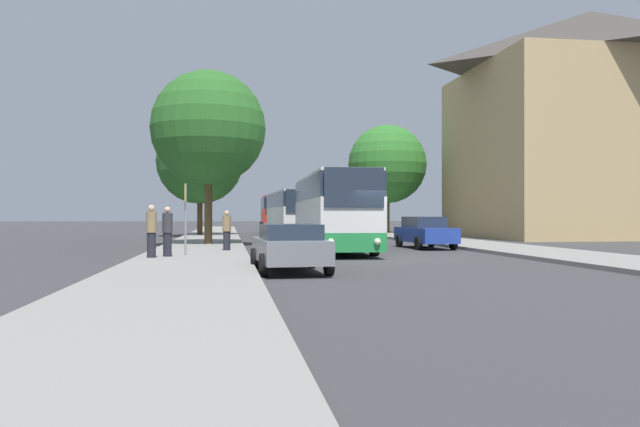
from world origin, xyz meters
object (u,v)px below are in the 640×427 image
at_px(parked_car_left_curb, 290,247).
at_px(tree_left_near, 200,161).
at_px(bus_front, 332,211).
at_px(pedestrian_waiting_far, 151,231).
at_px(bus_rear, 277,214).
at_px(tree_right_near, 387,164).
at_px(parked_car_right_near, 425,232).
at_px(pedestrian_waiting_near, 167,231).
at_px(bus_stop_sign, 186,211).
at_px(pedestrian_walking_back, 227,230).
at_px(tree_left_far, 208,128).
at_px(bus_middle, 293,214).

bearing_deg(parked_car_left_curb, tree_left_near, 94.49).
xyz_separation_m(bus_front, pedestrian_waiting_far, (-7.24, -5.52, -0.72)).
distance_m(bus_rear, tree_right_near, 10.80).
height_order(pedestrian_waiting_far, tree_right_near, tree_right_near).
distance_m(parked_car_left_curb, pedestrian_waiting_far, 6.29).
xyz_separation_m(parked_car_right_near, pedestrian_waiting_near, (-11.60, -6.60, 0.24)).
bearing_deg(tree_left_near, bus_stop_sign, -88.67).
bearing_deg(tree_left_near, parked_car_left_curb, -82.72).
relative_size(bus_front, pedestrian_waiting_far, 6.41).
relative_size(pedestrian_walking_back, tree_left_far, 0.19).
distance_m(bus_front, pedestrian_waiting_near, 8.42).
bearing_deg(parked_car_left_curb, tree_right_near, 68.24).
bearing_deg(parked_car_right_near, pedestrian_walking_back, 14.65).
relative_size(bus_middle, pedestrian_waiting_near, 6.07).
distance_m(bus_middle, parked_car_right_near, 14.23).
relative_size(bus_front, tree_left_near, 1.33).
distance_m(parked_car_left_curb, tree_left_far, 15.97).
xyz_separation_m(parked_car_left_curb, pedestrian_waiting_near, (-3.85, 5.10, 0.32)).
relative_size(bus_middle, bus_rear, 0.98).
bearing_deg(tree_left_far, bus_front, -40.09).
height_order(bus_rear, tree_left_near, tree_left_near).
bearing_deg(tree_left_near, pedestrian_waiting_near, -90.06).
bearing_deg(parked_car_left_curb, bus_front, 71.09).
relative_size(bus_middle, tree_left_near, 1.22).
xyz_separation_m(parked_car_left_curb, tree_left_near, (-3.82, 29.90, 4.96)).
xyz_separation_m(bus_stop_sign, tree_left_far, (0.54, 9.10, 4.29)).
bearing_deg(pedestrian_waiting_far, tree_left_near, -154.55).
bearing_deg(pedestrian_waiting_far, bus_front, 153.90).
bearing_deg(bus_middle, parked_car_right_near, -70.98).
height_order(bus_rear, tree_left_far, tree_left_far).
relative_size(bus_stop_sign, tree_right_near, 0.29).
distance_m(parked_car_right_near, bus_stop_sign, 12.57).
bearing_deg(tree_left_far, pedestrian_waiting_far, -98.92).
height_order(tree_left_far, tree_right_near, tree_right_near).
xyz_separation_m(bus_middle, pedestrian_waiting_near, (-6.50, -19.86, -0.68)).
relative_size(bus_rear, parked_car_right_near, 2.37).
relative_size(bus_front, parked_car_right_near, 2.51).
distance_m(tree_left_near, tree_left_far, 15.14).
bearing_deg(tree_right_near, bus_middle, -135.56).
xyz_separation_m(bus_rear, parked_car_left_curb, (-2.54, -37.87, -0.99)).
relative_size(parked_car_right_near, tree_left_near, 0.53).
bearing_deg(bus_middle, parked_car_left_curb, -98.07).
xyz_separation_m(bus_rear, parked_car_right_near, (5.21, -26.17, -0.92)).
distance_m(bus_rear, tree_left_far, 24.06).
xyz_separation_m(bus_middle, parked_car_right_near, (5.10, -13.26, -0.92)).
distance_m(pedestrian_waiting_near, tree_left_near, 25.23).
xyz_separation_m(parked_car_right_near, tree_right_near, (3.84, 22.02, 5.14)).
bearing_deg(bus_front, pedestrian_walking_back, -163.03).
height_order(tree_left_near, tree_right_near, tree_right_near).
height_order(bus_rear, parked_car_right_near, bus_rear).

